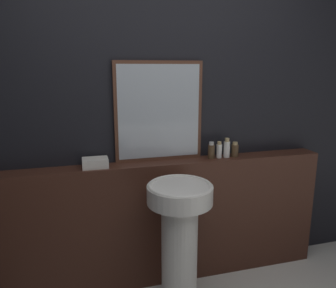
{
  "coord_description": "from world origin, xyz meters",
  "views": [
    {
      "loc": [
        -0.63,
        -0.82,
        1.66
      ],
      "look_at": [
        -0.03,
        1.36,
        1.13
      ],
      "focal_mm": 35.0,
      "sensor_mm": 36.0,
      "label": 1
    }
  ],
  "objects_px": {
    "pedestal_sink": "(180,236)",
    "conditioner_bottle": "(219,150)",
    "mirror": "(159,112)",
    "shampoo_bottle": "(211,151)",
    "lotion_bottle": "(227,148)",
    "body_wash_bottle": "(235,150)",
    "towel_stack": "(95,163)"
  },
  "relations": [
    {
      "from": "pedestal_sink",
      "to": "lotion_bottle",
      "type": "height_order",
      "value": "lotion_bottle"
    },
    {
      "from": "mirror",
      "to": "pedestal_sink",
      "type": "bearing_deg",
      "value": -86.82
    },
    {
      "from": "pedestal_sink",
      "to": "shampoo_bottle",
      "type": "height_order",
      "value": "shampoo_bottle"
    },
    {
      "from": "mirror",
      "to": "lotion_bottle",
      "type": "distance_m",
      "value": 0.61
    },
    {
      "from": "mirror",
      "to": "towel_stack",
      "type": "distance_m",
      "value": 0.59
    },
    {
      "from": "shampoo_bottle",
      "to": "conditioner_bottle",
      "type": "xyz_separation_m",
      "value": [
        0.07,
        0.0,
        -0.0
      ]
    },
    {
      "from": "body_wash_bottle",
      "to": "shampoo_bottle",
      "type": "bearing_deg",
      "value": 180.0
    },
    {
      "from": "towel_stack",
      "to": "pedestal_sink",
      "type": "bearing_deg",
      "value": -36.75
    },
    {
      "from": "lotion_bottle",
      "to": "mirror",
      "type": "bearing_deg",
      "value": 172.31
    },
    {
      "from": "shampoo_bottle",
      "to": "lotion_bottle",
      "type": "xyz_separation_m",
      "value": [
        0.13,
        0.0,
        0.01
      ]
    },
    {
      "from": "towel_stack",
      "to": "body_wash_bottle",
      "type": "height_order",
      "value": "body_wash_bottle"
    },
    {
      "from": "towel_stack",
      "to": "shampoo_bottle",
      "type": "relative_size",
      "value": 1.37
    },
    {
      "from": "shampoo_bottle",
      "to": "body_wash_bottle",
      "type": "height_order",
      "value": "shampoo_bottle"
    },
    {
      "from": "mirror",
      "to": "shampoo_bottle",
      "type": "bearing_deg",
      "value": -10.16
    },
    {
      "from": "pedestal_sink",
      "to": "shampoo_bottle",
      "type": "xyz_separation_m",
      "value": [
        0.37,
        0.38,
        0.47
      ]
    },
    {
      "from": "shampoo_bottle",
      "to": "lotion_bottle",
      "type": "relative_size",
      "value": 0.85
    },
    {
      "from": "mirror",
      "to": "conditioner_bottle",
      "type": "relative_size",
      "value": 5.65
    },
    {
      "from": "pedestal_sink",
      "to": "mirror",
      "type": "xyz_separation_m",
      "value": [
        -0.03,
        0.45,
        0.78
      ]
    },
    {
      "from": "conditioner_bottle",
      "to": "lotion_bottle",
      "type": "relative_size",
      "value": 0.85
    },
    {
      "from": "pedestal_sink",
      "to": "body_wash_bottle",
      "type": "distance_m",
      "value": 0.83
    },
    {
      "from": "towel_stack",
      "to": "lotion_bottle",
      "type": "xyz_separation_m",
      "value": [
        1.01,
        0.0,
        0.04
      ]
    },
    {
      "from": "pedestal_sink",
      "to": "mirror",
      "type": "height_order",
      "value": "mirror"
    },
    {
      "from": "pedestal_sink",
      "to": "towel_stack",
      "type": "distance_m",
      "value": 0.77
    },
    {
      "from": "shampoo_bottle",
      "to": "lotion_bottle",
      "type": "bearing_deg",
      "value": 0.0
    },
    {
      "from": "pedestal_sink",
      "to": "shampoo_bottle",
      "type": "bearing_deg",
      "value": 45.53
    },
    {
      "from": "pedestal_sink",
      "to": "mirror",
      "type": "bearing_deg",
      "value": 93.18
    },
    {
      "from": "shampoo_bottle",
      "to": "conditioner_bottle",
      "type": "bearing_deg",
      "value": 0.0
    },
    {
      "from": "towel_stack",
      "to": "conditioner_bottle",
      "type": "relative_size",
      "value": 1.37
    },
    {
      "from": "shampoo_bottle",
      "to": "conditioner_bottle",
      "type": "relative_size",
      "value": 1.0
    },
    {
      "from": "pedestal_sink",
      "to": "lotion_bottle",
      "type": "bearing_deg",
      "value": 37.05
    },
    {
      "from": "pedestal_sink",
      "to": "conditioner_bottle",
      "type": "distance_m",
      "value": 0.74
    },
    {
      "from": "conditioner_bottle",
      "to": "pedestal_sink",
      "type": "bearing_deg",
      "value": -139.09
    }
  ]
}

